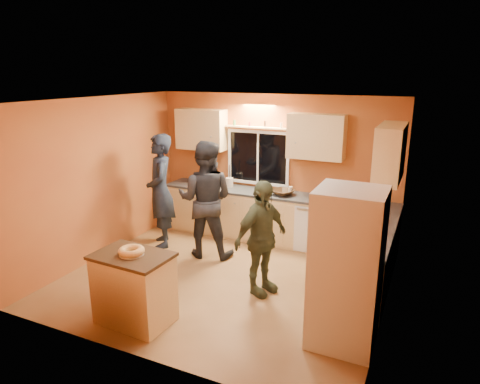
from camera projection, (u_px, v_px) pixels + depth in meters
The scene contains 14 objects.
ground at pixel (225, 279), 6.36m from camera, with size 4.50×4.50×0.00m, color brown.
room_shell at pixel (244, 168), 6.23m from camera, with size 4.54×4.04×2.61m.
back_counter at pixel (268, 216), 7.72m from camera, with size 4.23×0.62×0.90m.
right_counter at pixel (367, 261), 5.89m from camera, with size 0.62×1.84×0.90m.
refrigerator at pixel (346, 269), 4.65m from camera, with size 0.72×0.70×1.80m, color silver.
island at pixel (134, 288), 5.17m from camera, with size 0.94×0.67×0.88m.
bundt_pastry at pixel (131, 251), 5.04m from camera, with size 0.31×0.31×0.09m, color tan.
person_left at pixel (160, 191), 7.36m from camera, with size 0.72×0.47×1.97m, color black.
person_center at pixel (205, 200), 6.95m from camera, with size 0.94×0.73×1.93m, color black.
person_right at pixel (261, 238), 5.77m from camera, with size 0.94×0.39×1.60m, color #333924.
mixing_bowl at pixel (283, 192), 7.43m from camera, with size 0.38×0.38×0.09m, color black.
utensil_crock at pixel (229, 182), 7.94m from camera, with size 0.14×0.14×0.17m, color beige.
potted_plant at pixel (370, 218), 5.81m from camera, with size 0.26×0.23×0.29m, color gray.
red_box at pixel (379, 218), 6.16m from camera, with size 0.16×0.12×0.07m, color #AA1F1A.
Camera 1 is at (2.61, -5.15, 2.97)m, focal length 32.00 mm.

